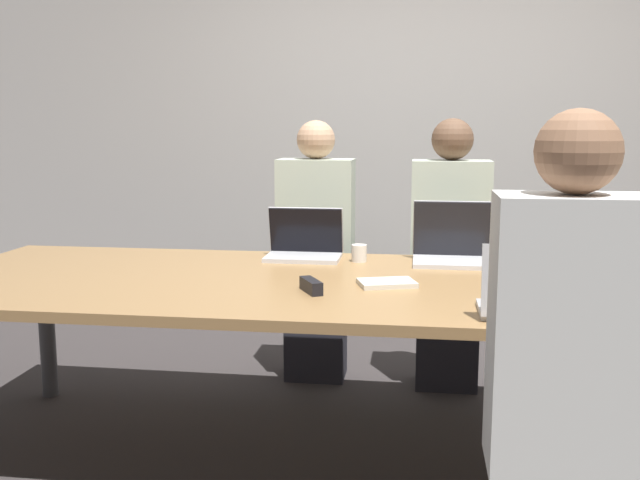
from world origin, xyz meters
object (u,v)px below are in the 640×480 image
object	(u,v)px
person_near_midright	(565,383)
person_far_center	(449,259)
cup_near_midright	(614,299)
laptop_far_midleft	(304,244)
person_far_midleft	(316,256)
laptop_near_midright	(532,297)
laptop_far_center	(452,245)
stapler	(311,286)
cup_far_midleft	(359,253)

from	to	relation	value
person_near_midright	person_far_center	bearing A→B (deg)	-82.45
cup_near_midright	laptop_far_midleft	bearing A→B (deg)	144.34
person_far_midleft	laptop_near_midright	world-z (taller)	person_far_midleft
person_far_midleft	person_far_center	bearing A→B (deg)	-3.32
laptop_far_center	person_far_midleft	bearing A→B (deg)	147.41
laptop_far_center	stapler	xyz separation A→B (m)	(-0.55, -0.69, -0.05)
person_far_midleft	laptop_far_center	size ratio (longest dim) A/B	3.93
stapler	person_far_center	bearing A→B (deg)	34.86
laptop_near_midright	cup_near_midright	world-z (taller)	laptop_near_midright
cup_far_midleft	person_far_midleft	bearing A→B (deg)	118.98
person_far_center	laptop_near_midright	xyz separation A→B (m)	(0.21, -1.36, 0.14)
laptop_far_center	stapler	size ratio (longest dim) A/B	2.33
person_near_midright	stapler	bearing A→B (deg)	-41.53
cup_far_midleft	person_far_center	world-z (taller)	person_far_center
person_near_midright	stapler	size ratio (longest dim) A/B	9.28
cup_near_midright	person_far_midleft	bearing A→B (deg)	132.82
person_far_midleft	cup_near_midright	bearing A→B (deg)	-47.18
person_far_center	cup_near_midright	size ratio (longest dim) A/B	14.51
laptop_far_center	stapler	bearing A→B (deg)	-128.68
person_near_midright	stapler	distance (m)	1.07
cup_far_midleft	laptop_near_midright	bearing A→B (deg)	-54.53
person_far_center	cup_far_midleft	bearing A→B (deg)	-133.45
cup_far_midleft	stapler	world-z (taller)	cup_far_midleft
laptop_far_midleft	stapler	bearing A→B (deg)	-78.74
laptop_far_midleft	laptop_near_midright	xyz separation A→B (m)	(0.91, -0.96, 0.00)
laptop_near_midright	laptop_far_midleft	bearing A→B (deg)	-46.49
laptop_far_center	laptop_near_midright	xyz separation A→B (m)	(0.22, -0.95, -0.01)
person_near_midright	cup_near_midright	xyz separation A→B (m)	(0.26, 0.54, 0.11)
person_near_midright	laptop_near_midright	bearing A→B (deg)	-86.48
stapler	laptop_near_midright	bearing A→B (deg)	-46.97
laptop_far_center	cup_near_midright	distance (m)	0.99
laptop_far_midleft	person_near_midright	size ratio (longest dim) A/B	0.25
person_far_midleft	laptop_far_center	bearing A→B (deg)	-32.59
person_near_midright	cup_near_midright	distance (m)	0.61
laptop_near_midright	person_far_midleft	bearing A→B (deg)	-56.73
person_far_midleft	cup_near_midright	xyz separation A→B (m)	(1.20, -1.30, 0.12)
laptop_far_midleft	person_far_midleft	distance (m)	0.46
cup_far_midleft	person_far_center	xyz separation A→B (m)	(0.43, 0.46, -0.10)
laptop_far_center	cup_near_midright	bearing A→B (deg)	-59.36
laptop_far_midleft	cup_near_midright	distance (m)	1.47
person_far_midleft	laptop_far_center	distance (m)	0.84
laptop_near_midright	cup_near_midright	xyz separation A→B (m)	(0.29, 0.10, -0.02)
person_far_center	laptop_far_midleft	bearing A→B (deg)	-150.12
laptop_far_center	person_far_center	xyz separation A→B (m)	(0.01, 0.41, -0.14)
person_far_center	laptop_near_midright	world-z (taller)	person_far_center
laptop_far_center	person_near_midright	world-z (taller)	person_near_midright
person_far_midleft	laptop_far_center	world-z (taller)	person_far_midleft
person_near_midright	cup_near_midright	world-z (taller)	person_near_midright
person_far_midleft	cup_far_midleft	size ratio (longest dim) A/B	17.57
laptop_far_midleft	laptop_far_center	xyz separation A→B (m)	(0.69, -0.01, 0.01)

